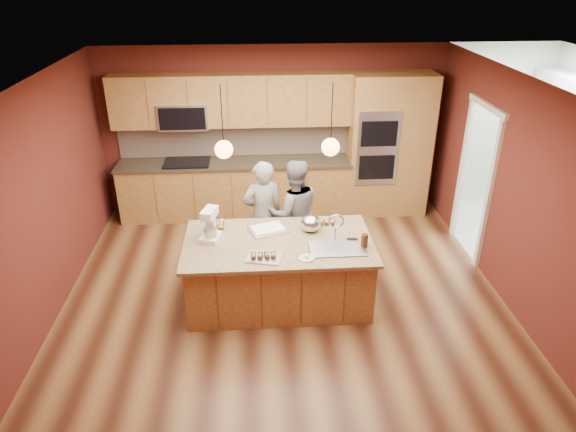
{
  "coord_description": "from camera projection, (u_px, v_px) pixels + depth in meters",
  "views": [
    {
      "loc": [
        -0.32,
        -5.6,
        3.85
      ],
      "look_at": [
        0.06,
        -0.1,
        1.08
      ],
      "focal_mm": 32.0,
      "sensor_mm": 36.0,
      "label": 1
    }
  ],
  "objects": [
    {
      "name": "floor",
      "position": [
        283.0,
        286.0,
        6.74
      ],
      "size": [
        5.5,
        5.5,
        0.0
      ],
      "primitive_type": "plane",
      "color": "#401F12",
      "rests_on": "ground"
    },
    {
      "name": "ceiling",
      "position": [
        282.0,
        78.0,
        5.53
      ],
      "size": [
        5.5,
        5.5,
        0.0
      ],
      "primitive_type": "plane",
      "rotation": [
        3.14,
        0.0,
        0.0
      ],
      "color": "white",
      "rests_on": "ground"
    },
    {
      "name": "wall_back",
      "position": [
        273.0,
        130.0,
        8.36
      ],
      "size": [
        5.5,
        0.0,
        5.5
      ],
      "primitive_type": "plane",
      "rotation": [
        1.57,
        0.0,
        0.0
      ],
      "color": "#531E17",
      "rests_on": "ground"
    },
    {
      "name": "wall_front",
      "position": [
        302.0,
        326.0,
        3.9
      ],
      "size": [
        5.5,
        0.0,
        5.5
      ],
      "primitive_type": "plane",
      "rotation": [
        -1.57,
        0.0,
        0.0
      ],
      "color": "#531E17",
      "rests_on": "ground"
    },
    {
      "name": "wall_left",
      "position": [
        47.0,
        199.0,
        5.96
      ],
      "size": [
        0.0,
        5.0,
        5.0
      ],
      "primitive_type": "plane",
      "rotation": [
        1.57,
        0.0,
        1.57
      ],
      "color": "#531E17",
      "rests_on": "ground"
    },
    {
      "name": "wall_right",
      "position": [
        506.0,
        186.0,
        6.3
      ],
      "size": [
        0.0,
        5.0,
        5.0
      ],
      "primitive_type": "plane",
      "rotation": [
        1.57,
        0.0,
        -1.57
      ],
      "color": "#531E17",
      "rests_on": "ground"
    },
    {
      "name": "cabinet_run",
      "position": [
        232.0,
        158.0,
        8.26
      ],
      "size": [
        3.74,
        0.64,
        2.3
      ],
      "color": "brown",
      "rests_on": "floor"
    },
    {
      "name": "oven_column",
      "position": [
        388.0,
        145.0,
        8.29
      ],
      "size": [
        1.3,
        0.62,
        2.3
      ],
      "color": "brown",
      "rests_on": "floor"
    },
    {
      "name": "doorway_trim",
      "position": [
        474.0,
        183.0,
        7.15
      ],
      "size": [
        0.08,
        1.11,
        2.2
      ],
      "primitive_type": null,
      "color": "silver",
      "rests_on": "wall_right"
    },
    {
      "name": "pendant_left",
      "position": [
        224.0,
        149.0,
        5.56
      ],
      "size": [
        0.2,
        0.2,
        0.8
      ],
      "color": "black",
      "rests_on": "ceiling"
    },
    {
      "name": "pendant_right",
      "position": [
        331.0,
        147.0,
        5.63
      ],
      "size": [
        0.2,
        0.2,
        0.8
      ],
      "color": "black",
      "rests_on": "ceiling"
    },
    {
      "name": "island",
      "position": [
        280.0,
        270.0,
        6.3
      ],
      "size": [
        2.26,
        1.27,
        1.21
      ],
      "color": "brown",
      "rests_on": "floor"
    },
    {
      "name": "person_left",
      "position": [
        263.0,
        214.0,
        6.94
      ],
      "size": [
        0.63,
        0.49,
        1.52
      ],
      "primitive_type": "imported",
      "rotation": [
        0.0,
        0.0,
        3.39
      ],
      "color": "black",
      "rests_on": "floor"
    },
    {
      "name": "person_right",
      "position": [
        294.0,
        213.0,
        6.96
      ],
      "size": [
        0.81,
        0.67,
        1.52
      ],
      "primitive_type": "imported",
      "rotation": [
        0.0,
        0.0,
        3.27
      ],
      "color": "slate",
      "rests_on": "floor"
    },
    {
      "name": "stand_mixer",
      "position": [
        210.0,
        227.0,
        6.1
      ],
      "size": [
        0.28,
        0.33,
        0.4
      ],
      "rotation": [
        0.0,
        0.0,
        -0.3
      ],
      "color": "white",
      "rests_on": "island"
    },
    {
      "name": "sheet_cake",
      "position": [
        268.0,
        229.0,
        6.35
      ],
      "size": [
        0.53,
        0.46,
        0.05
      ],
      "rotation": [
        0.0,
        0.0,
        0.35
      ],
      "color": "white",
      "rests_on": "island"
    },
    {
      "name": "cooling_rack",
      "position": [
        264.0,
        257.0,
        5.77
      ],
      "size": [
        0.44,
        0.36,
        0.02
      ],
      "primitive_type": "cube",
      "rotation": [
        0.0,
        0.0,
        -0.24
      ],
      "color": "#B9BAC1",
      "rests_on": "island"
    },
    {
      "name": "mixing_bowl",
      "position": [
        311.0,
        223.0,
        6.32
      ],
      "size": [
        0.26,
        0.26,
        0.22
      ],
      "primitive_type": "ellipsoid",
      "color": "silver",
      "rests_on": "island"
    },
    {
      "name": "plate",
      "position": [
        307.0,
        258.0,
        5.77
      ],
      "size": [
        0.18,
        0.18,
        0.01
      ],
      "primitive_type": "cylinder",
      "color": "silver",
      "rests_on": "island"
    },
    {
      "name": "tumbler",
      "position": [
        364.0,
        241.0,
        5.97
      ],
      "size": [
        0.08,
        0.08,
        0.17
      ],
      "primitive_type": "cylinder",
      "color": "#3C1E0D",
      "rests_on": "island"
    },
    {
      "name": "phone",
      "position": [
        352.0,
        239.0,
        6.16
      ],
      "size": [
        0.13,
        0.08,
        0.01
      ],
      "primitive_type": "cube",
      "rotation": [
        0.0,
        0.0,
        -0.09
      ],
      "color": "black",
      "rests_on": "island"
    },
    {
      "name": "cupcakes_left",
      "position": [
        218.0,
        225.0,
        6.43
      ],
      "size": [
        0.16,
        0.25,
        0.07
      ],
      "primitive_type": null,
      "color": "tan",
      "rests_on": "island"
    },
    {
      "name": "cupcakes_rack",
      "position": [
        264.0,
        254.0,
        5.75
      ],
      "size": [
        0.3,
        0.15,
        0.07
      ],
      "primitive_type": null,
      "color": "tan",
      "rests_on": "island"
    },
    {
      "name": "cupcakes_right",
      "position": [
        326.0,
        221.0,
        6.52
      ],
      "size": [
        0.23,
        0.15,
        0.07
      ],
      "primitive_type": null,
      "color": "tan",
      "rests_on": "island"
    },
    {
      "name": "washer",
      "position": [
        565.0,
        214.0,
        7.57
      ],
      "size": [
        0.64,
        0.66,
        0.96
      ],
      "primitive_type": "cube",
      "rotation": [
        0.0,
        0.0,
        0.08
      ],
      "color": "white",
      "rests_on": "floor"
    },
    {
      "name": "dryer",
      "position": [
        541.0,
        199.0,
        8.13
      ],
      "size": [
        0.6,
        0.62,
        0.89
      ],
      "primitive_type": "cube",
      "rotation": [
        0.0,
        0.0,
        -0.09
      ],
      "color": "white",
      "rests_on": "floor"
    }
  ]
}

